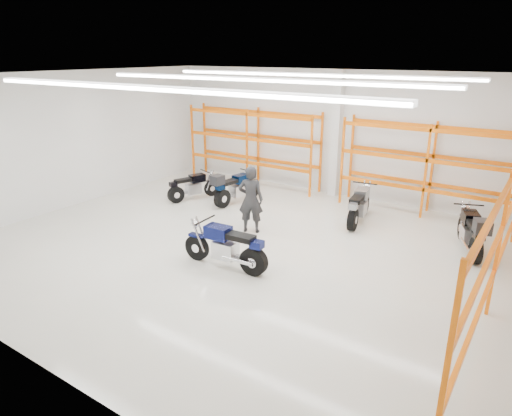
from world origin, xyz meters
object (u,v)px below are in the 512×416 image
Objects in this scene: motorcycle_back_d at (472,233)px; motorcycle_main at (228,248)px; standing_man at (251,199)px; motorcycle_back_a at (192,187)px; motorcycle_back_c at (359,207)px; motorcycle_back_b at (234,188)px; structural_column at (336,135)px.

motorcycle_main is at bearing -138.40° from motorcycle_back_d.
standing_man is at bearing 111.47° from motorcycle_main.
motorcycle_back_c reaches higher than motorcycle_back_a.
motorcycle_back_b is at bearing -179.40° from motorcycle_back_d.
motorcycle_back_b is 7.66m from motorcycle_back_d.
standing_man reaches higher than motorcycle_main.
structural_column reaches higher than motorcycle_back_c.
structural_column reaches higher than motorcycle_back_a.
motorcycle_back_b is at bearing 17.71° from motorcycle_back_a.
motorcycle_main is at bearing 87.76° from standing_man.
standing_man is 4.95m from structural_column.
structural_column is at bearing 50.12° from motorcycle_back_b.
motorcycle_back_c is (4.34, 0.62, -0.03)m from motorcycle_back_b.
motorcycle_main is at bearing -39.72° from motorcycle_back_a.
structural_column is at bearing -119.25° from standing_man.
motorcycle_back_a is 3.80m from standing_man.
standing_man is (-2.36, -2.47, 0.47)m from motorcycle_back_c.
motorcycle_back_c is 3.36m from motorcycle_back_d.
motorcycle_back_a is at bearing -169.29° from motorcycle_back_c.
structural_column is (2.44, 2.92, 1.69)m from motorcycle_back_b.
motorcycle_main is at bearing -106.90° from motorcycle_back_c.
standing_man is at bearing -133.74° from motorcycle_back_c.
motorcycle_back_b is (1.53, 0.49, 0.10)m from motorcycle_back_a.
motorcycle_back_c is 0.51× the size of structural_column.
structural_column is at bearing 129.58° from motorcycle_back_c.
motorcycle_back_a is at bearing -162.29° from motorcycle_back_b.
motorcycle_back_b is 1.15× the size of standing_man.
motorcycle_back_b is 0.51× the size of structural_column.
motorcycle_back_d is at bearing 175.02° from standing_man.
motorcycle_back_b is 1.00× the size of motorcycle_back_c.
motorcycle_back_d is 6.01m from standing_man.
motorcycle_main is at bearing -55.23° from motorcycle_back_b.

